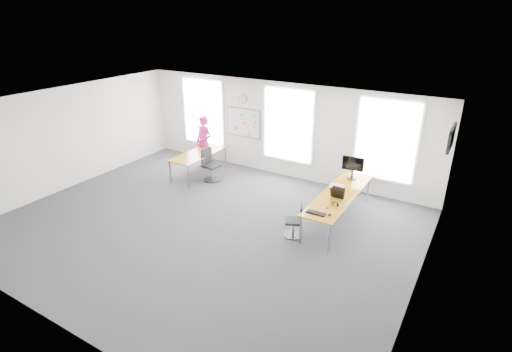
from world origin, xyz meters
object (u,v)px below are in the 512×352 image
Objects in this scene: desk_left at (199,155)px; monitor at (353,166)px; desk_right at (339,196)px; keyboard at (316,213)px; chair_left at (211,167)px; person at (204,142)px; headphones at (335,204)px; chair_right at (296,223)px.

desk_left is 3.20× the size of monitor.
desk_right is 6.57× the size of keyboard.
keyboard is (4.27, -1.70, 0.31)m from chair_left.
desk_right is at bearing -5.45° from person.
keyboard is at bearing -17.84° from person.
desk_right is at bearing 103.39° from headphones.
headphones is (5.34, -1.89, -0.10)m from person.
monitor reaches higher than desk_left.
desk_left is 2.05× the size of chair_left.
monitor reaches higher than chair_left.
chair_right is 4.14m from chair_left.
chair_right is at bearing -139.64° from headphones.
chair_left is 4.43m from monitor.
monitor reaches higher than desk_right.
desk_right is 3.67× the size of chair_right.
desk_right is 3.00× the size of chair_left.
desk_right is at bearing 130.39° from chair_right.
headphones is at bearing -98.50° from chair_left.
chair_left is (0.55, -0.12, -0.25)m from desk_left.
desk_right is 4.69× the size of monitor.
monitor is (0.06, 2.33, 0.38)m from keyboard.
desk_left is 2.50× the size of chair_right.
chair_left is 4.65m from headphones.
chair_right is at bearing -20.21° from person.
chair_left is at bearing -35.09° from person.
headphones is at bearing -88.35° from monitor.
desk_left is at bearing -178.08° from monitor.
person is 3.82× the size of keyboard.
headphones reaches higher than keyboard.
desk_right is 1.23m from keyboard.
headphones is (0.23, 0.59, 0.03)m from keyboard.
desk_right is 18.16× the size of headphones.
chair_right is 4.95× the size of headphones.
desk_right is 1.40m from chair_right.
monitor reaches higher than headphones.
desk_left is 5.20m from headphones.
chair_right is at bearing -115.62° from desk_right.
person reaches higher than desk_right.
desk_right is at bearing -92.10° from monitor.
monitor is at bearing 5.98° from desk_left.
headphones is at bearing -13.67° from desk_left.
desk_right is 1.47× the size of desk_left.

